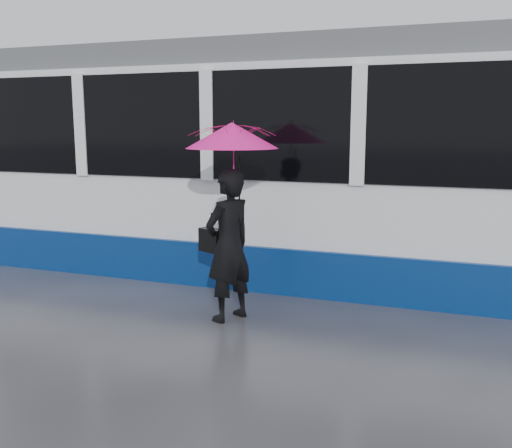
% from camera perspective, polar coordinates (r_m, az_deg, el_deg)
% --- Properties ---
extents(ground, '(90.00, 90.00, 0.00)m').
position_cam_1_polar(ground, '(6.39, 0.84, -10.35)').
color(ground, '#2E2E33').
rests_on(ground, ground).
extents(rails, '(34.00, 1.51, 0.02)m').
position_cam_1_polar(rails, '(8.68, 6.32, -4.85)').
color(rails, '#3F3D38').
rests_on(rails, ground).
extents(tram, '(26.00, 2.56, 3.35)m').
position_cam_1_polar(tram, '(9.45, -10.01, 6.27)').
color(tram, white).
rests_on(tram, ground).
extents(woman, '(0.64, 0.75, 1.73)m').
position_cam_1_polar(woman, '(6.44, -2.75, -2.16)').
color(woman, black).
rests_on(woman, ground).
extents(umbrella, '(1.35, 1.35, 1.17)m').
position_cam_1_polar(umbrella, '(6.29, -2.41, 7.05)').
color(umbrella, '#EB1382').
rests_on(umbrella, ground).
extents(handbag, '(0.34, 0.25, 0.45)m').
position_cam_1_polar(handbag, '(6.54, -4.47, -1.63)').
color(handbag, black).
rests_on(handbag, ground).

